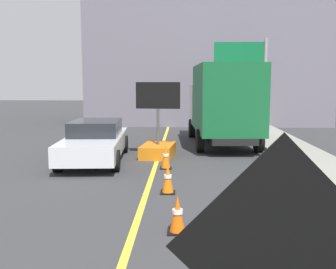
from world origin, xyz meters
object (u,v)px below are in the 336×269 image
(traffic_cone_curbside, at_px, (166,157))
(box_truck, at_px, (223,103))
(arrow_board_trailer, at_px, (158,144))
(traffic_cone_far_lane, at_px, (168,179))
(roadwork_sign, at_px, (279,251))
(highway_guide_sign, at_px, (250,69))
(pickup_car, at_px, (95,141))
(traffic_cone_mid_lane, at_px, (178,214))

(traffic_cone_curbside, bearing_deg, box_truck, 65.14)
(arrow_board_trailer, distance_m, traffic_cone_far_lane, 4.83)
(traffic_cone_far_lane, bearing_deg, roadwork_sign, -80.93)
(roadwork_sign, height_order, traffic_cone_far_lane, roadwork_sign)
(highway_guide_sign, bearing_deg, pickup_car, -129.62)
(pickup_car, height_order, traffic_cone_curbside, pickup_car)
(box_truck, height_order, traffic_cone_mid_lane, box_truck)
(highway_guide_sign, xyz_separation_m, traffic_cone_curbside, (-4.07, -9.09, -3.05))
(roadwork_sign, height_order, pickup_car, roadwork_sign)
(arrow_board_trailer, relative_size, traffic_cone_far_lane, 3.64)
(roadwork_sign, xyz_separation_m, highway_guide_sign, (2.84, 18.49, 1.95))
(traffic_cone_mid_lane, relative_size, traffic_cone_curbside, 0.90)
(pickup_car, xyz_separation_m, traffic_cone_curbside, (2.48, -1.18, -0.32))
(traffic_cone_far_lane, height_order, traffic_cone_curbside, traffic_cone_curbside)
(highway_guide_sign, distance_m, traffic_cone_curbside, 10.42)
(pickup_car, xyz_separation_m, highway_guide_sign, (6.55, 7.91, 2.73))
(arrow_board_trailer, xyz_separation_m, box_truck, (2.61, 2.81, 1.35))
(highway_guide_sign, bearing_deg, traffic_cone_mid_lane, -104.13)
(box_truck, relative_size, traffic_cone_far_lane, 9.07)
(box_truck, bearing_deg, pickup_car, -142.23)
(roadwork_sign, xyz_separation_m, arrow_board_trailer, (-1.60, 11.43, -0.99))
(traffic_cone_mid_lane, bearing_deg, traffic_cone_curbside, 94.75)
(traffic_cone_mid_lane, distance_m, traffic_cone_curbside, 5.34)
(roadwork_sign, xyz_separation_m, box_truck, (1.01, 14.24, 0.36))
(roadwork_sign, bearing_deg, pickup_car, 109.31)
(highway_guide_sign, height_order, traffic_cone_curbside, highway_guide_sign)
(traffic_cone_far_lane, bearing_deg, highway_guide_sign, 71.81)
(traffic_cone_far_lane, bearing_deg, box_truck, 74.78)
(arrow_board_trailer, xyz_separation_m, highway_guide_sign, (4.44, 7.06, 2.94))
(highway_guide_sign, xyz_separation_m, traffic_cone_far_lane, (-3.90, -11.86, -3.06))
(arrow_board_trailer, xyz_separation_m, pickup_car, (-2.11, -0.85, 0.22))
(box_truck, xyz_separation_m, pickup_car, (-4.72, -3.66, -1.13))
(pickup_car, bearing_deg, highway_guide_sign, 50.38)
(box_truck, relative_size, traffic_cone_mid_lane, 9.73)
(arrow_board_trailer, relative_size, highway_guide_sign, 0.54)
(pickup_car, bearing_deg, traffic_cone_far_lane, -56.19)
(traffic_cone_curbside, bearing_deg, roadwork_sign, -82.56)
(highway_guide_sign, bearing_deg, traffic_cone_far_lane, -108.19)
(pickup_car, bearing_deg, traffic_cone_curbside, -25.49)
(arrow_board_trailer, height_order, traffic_cone_far_lane, arrow_board_trailer)
(highway_guide_sign, height_order, traffic_cone_mid_lane, highway_guide_sign)
(box_truck, xyz_separation_m, traffic_cone_curbside, (-2.24, -4.84, -1.46))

